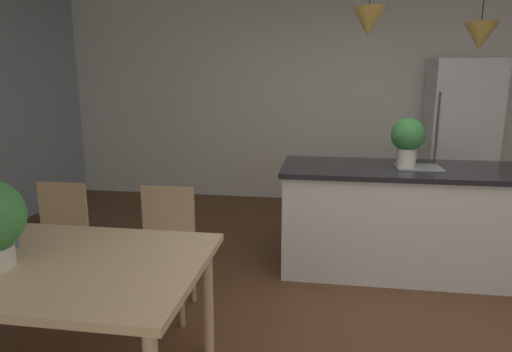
{
  "coord_description": "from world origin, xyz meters",
  "views": [
    {
      "loc": [
        -0.57,
        -2.7,
        1.62
      ],
      "look_at": [
        -0.99,
        0.0,
        1.01
      ],
      "focal_mm": 30.97,
      "sensor_mm": 36.0,
      "label": 1
    }
  ],
  "objects_px": {
    "dining_table": "(24,270)",
    "potted_plant_on_island": "(408,138)",
    "vase_on_dining_table": "(3,232)",
    "kitchen_island": "(409,218)",
    "chair_far_left": "(55,240)",
    "chair_far_right": "(164,246)",
    "refrigerator": "(458,138)"
  },
  "relations": [
    {
      "from": "dining_table",
      "to": "refrigerator",
      "type": "bearing_deg",
      "value": 49.98
    },
    {
      "from": "chair_far_right",
      "to": "refrigerator",
      "type": "relative_size",
      "value": 0.47
    },
    {
      "from": "chair_far_left",
      "to": "vase_on_dining_table",
      "type": "distance_m",
      "value": 0.88
    },
    {
      "from": "chair_far_right",
      "to": "refrigerator",
      "type": "distance_m",
      "value": 3.89
    },
    {
      "from": "potted_plant_on_island",
      "to": "refrigerator",
      "type": "bearing_deg",
      "value": 63.42
    },
    {
      "from": "chair_far_left",
      "to": "chair_far_right",
      "type": "height_order",
      "value": "same"
    },
    {
      "from": "kitchen_island",
      "to": "refrigerator",
      "type": "relative_size",
      "value": 1.16
    },
    {
      "from": "chair_far_left",
      "to": "kitchen_island",
      "type": "height_order",
      "value": "kitchen_island"
    },
    {
      "from": "chair_far_left",
      "to": "potted_plant_on_island",
      "type": "distance_m",
      "value": 2.83
    },
    {
      "from": "chair_far_left",
      "to": "refrigerator",
      "type": "bearing_deg",
      "value": 38.59
    },
    {
      "from": "dining_table",
      "to": "chair_far_right",
      "type": "bearing_deg",
      "value": 64.89
    },
    {
      "from": "chair_far_left",
      "to": "refrigerator",
      "type": "height_order",
      "value": "refrigerator"
    },
    {
      "from": "refrigerator",
      "to": "vase_on_dining_table",
      "type": "relative_size",
      "value": 9.92
    },
    {
      "from": "dining_table",
      "to": "kitchen_island",
      "type": "bearing_deg",
      "value": 39.59
    },
    {
      "from": "chair_far_left",
      "to": "refrigerator",
      "type": "relative_size",
      "value": 0.47
    },
    {
      "from": "kitchen_island",
      "to": "potted_plant_on_island",
      "type": "distance_m",
      "value": 0.68
    },
    {
      "from": "chair_far_right",
      "to": "dining_table",
      "type": "bearing_deg",
      "value": -115.11
    },
    {
      "from": "chair_far_left",
      "to": "vase_on_dining_table",
      "type": "relative_size",
      "value": 4.69
    },
    {
      "from": "kitchen_island",
      "to": "vase_on_dining_table",
      "type": "height_order",
      "value": "vase_on_dining_table"
    },
    {
      "from": "chair_far_left",
      "to": "chair_far_right",
      "type": "relative_size",
      "value": 1.0
    },
    {
      "from": "potted_plant_on_island",
      "to": "vase_on_dining_table",
      "type": "height_order",
      "value": "potted_plant_on_island"
    },
    {
      "from": "chair_far_left",
      "to": "chair_far_right",
      "type": "xyz_separation_m",
      "value": [
        0.83,
        -0.0,
        0.0
      ]
    },
    {
      "from": "dining_table",
      "to": "chair_far_right",
      "type": "relative_size",
      "value": 2.13
    },
    {
      "from": "chair_far_left",
      "to": "vase_on_dining_table",
      "type": "height_order",
      "value": "vase_on_dining_table"
    },
    {
      "from": "chair_far_right",
      "to": "potted_plant_on_island",
      "type": "height_order",
      "value": "potted_plant_on_island"
    },
    {
      "from": "dining_table",
      "to": "potted_plant_on_island",
      "type": "height_order",
      "value": "potted_plant_on_island"
    },
    {
      "from": "dining_table",
      "to": "vase_on_dining_table",
      "type": "distance_m",
      "value": 0.26
    },
    {
      "from": "kitchen_island",
      "to": "chair_far_right",
      "type": "bearing_deg",
      "value": -152.12
    },
    {
      "from": "kitchen_island",
      "to": "refrigerator",
      "type": "distance_m",
      "value": 2.08
    },
    {
      "from": "chair_far_right",
      "to": "vase_on_dining_table",
      "type": "distance_m",
      "value": 1.04
    },
    {
      "from": "kitchen_island",
      "to": "potted_plant_on_island",
      "type": "bearing_deg",
      "value": 180.0
    },
    {
      "from": "dining_table",
      "to": "refrigerator",
      "type": "height_order",
      "value": "refrigerator"
    }
  ]
}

